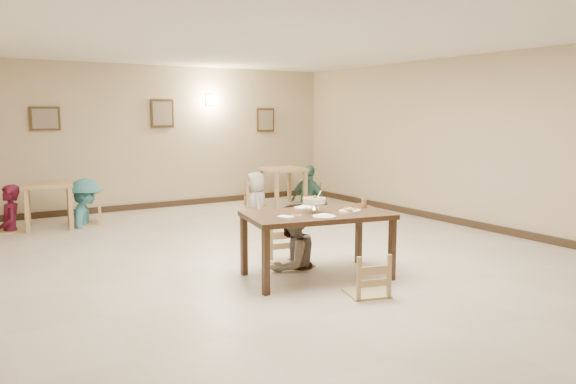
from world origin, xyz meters
TOP-DOWN VIEW (x-y plane):
  - floor at (0.00, 0.00)m, footprint 10.00×10.00m
  - ceiling at (0.00, 0.00)m, footprint 10.00×10.00m
  - wall_back at (0.00, 5.00)m, footprint 10.00×0.00m
  - wall_right at (4.00, 0.00)m, footprint 0.00×10.00m
  - baseboard_back at (0.00, 4.97)m, footprint 8.00×0.06m
  - baseboard_right at (3.97, 0.00)m, footprint 0.06×10.00m
  - picture_a at (-2.20, 4.96)m, footprint 0.55×0.04m
  - picture_b at (0.10, 4.96)m, footprint 0.50×0.04m
  - picture_c at (2.60, 4.96)m, footprint 0.45×0.04m
  - wall_sconce at (1.20, 4.96)m, footprint 0.16×0.05m
  - main_table at (-0.12, -1.09)m, footprint 1.87×1.27m
  - chair_far at (-0.07, -0.39)m, footprint 0.46×0.46m
  - chair_near at (-0.02, -1.91)m, footprint 0.43×0.43m
  - main_diner at (-0.11, -0.50)m, footprint 0.97×0.86m
  - curry_warmer at (-0.13, -1.04)m, footprint 0.31×0.27m
  - rice_plate_far at (-0.08, -0.75)m, footprint 0.27×0.27m
  - rice_plate_near at (-0.23, -1.39)m, footprint 0.27×0.27m
  - fried_plate at (0.25, -1.26)m, footprint 0.28×0.28m
  - chili_dish at (-0.45, -1.15)m, footprint 0.11×0.11m
  - napkin_cutlery at (-0.65, -1.23)m, footprint 0.21×0.27m
  - drink_glass at (0.60, -1.10)m, footprint 0.07×0.07m
  - bg_table_left at (-2.39, 3.85)m, footprint 0.92×0.92m
  - bg_table_right at (2.41, 3.84)m, footprint 0.86×0.86m
  - bg_chair_ll at (-3.00, 3.89)m, footprint 0.43×0.43m
  - bg_chair_lr at (-1.77, 3.84)m, footprint 0.51×0.51m
  - bg_chair_rl at (1.75, 3.87)m, footprint 0.47×0.47m
  - bg_chair_rr at (3.06, 3.80)m, footprint 0.41×0.41m
  - bg_diner_a at (-3.00, 3.89)m, footprint 0.39×0.59m
  - bg_diner_b at (-1.77, 3.84)m, footprint 0.96×1.24m
  - bg_diner_c at (1.75, 3.87)m, footprint 0.71×0.87m
  - bg_diner_d at (3.06, 3.80)m, footprint 0.71×1.09m

SIDE VIEW (x-z plane):
  - floor at x=0.00m, z-range 0.00..0.00m
  - baseboard_back at x=0.00m, z-range 0.00..0.12m
  - baseboard_right at x=3.97m, z-range 0.00..0.12m
  - bg_chair_rr at x=3.06m, z-range 0.00..0.88m
  - chair_near at x=-0.02m, z-range 0.00..0.91m
  - bg_chair_ll at x=-3.00m, z-range 0.00..0.91m
  - chair_far at x=-0.07m, z-range 0.00..0.98m
  - bg_chair_rl at x=1.75m, z-range 0.00..1.01m
  - bg_chair_lr at x=-1.77m, z-range 0.00..1.08m
  - bg_table_left at x=-2.39m, z-range 0.26..1.07m
  - bg_table_right at x=2.41m, z-range 0.27..1.10m
  - main_table at x=-0.12m, z-range 0.32..1.12m
  - bg_diner_c at x=1.75m, z-range 0.00..1.53m
  - bg_diner_a at x=-3.00m, z-range 0.00..1.61m
  - chili_dish at x=-0.45m, z-range 0.80..0.83m
  - rice_plate_near at x=-0.23m, z-range 0.79..0.85m
  - rice_plate_far at x=-0.08m, z-range 0.79..0.85m
  - napkin_cutlery at x=-0.65m, z-range 0.80..0.84m
  - main_diner at x=-0.11m, z-range 0.00..1.65m
  - fried_plate at x=0.25m, z-range 0.79..0.86m
  - bg_diner_b at x=-1.77m, z-range 0.00..1.69m
  - bg_diner_d at x=3.06m, z-range 0.00..1.72m
  - drink_glass at x=0.60m, z-range 0.80..0.93m
  - curry_warmer at x=-0.13m, z-range 0.82..1.07m
  - wall_back at x=0.00m, z-range -3.50..6.50m
  - wall_right at x=4.00m, z-range -3.50..6.50m
  - picture_c at x=2.60m, z-range 1.57..2.12m
  - picture_a at x=-2.20m, z-range 1.67..2.12m
  - picture_b at x=0.10m, z-range 1.70..2.30m
  - wall_sconce at x=1.20m, z-range 2.19..2.41m
  - ceiling at x=0.00m, z-range 3.00..3.00m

